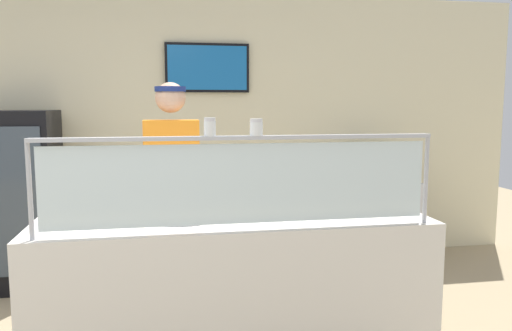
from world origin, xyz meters
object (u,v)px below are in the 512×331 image
(pepper_flake_shaker, at_px, (256,128))
(parmesan_shaker, at_px, (210,128))
(drink_fridge, at_px, (15,199))
(pizza_box_stack, at_px, (378,164))
(pizza_server, at_px, (182,212))
(worker_figure, at_px, (173,190))
(pizza_tray, at_px, (182,215))

(pepper_flake_shaker, bearing_deg, parmesan_shaker, 180.00)
(drink_fridge, distance_m, pizza_box_stack, 3.37)
(pizza_box_stack, bearing_deg, drink_fridge, 179.25)
(pepper_flake_shaker, xyz_separation_m, drink_fridge, (-1.77, 2.09, -0.71))
(pizza_server, xyz_separation_m, drink_fridge, (-1.40, 1.76, -0.21))
(worker_figure, xyz_separation_m, pizza_box_stack, (2.00, 1.06, 0.01))
(worker_figure, bearing_deg, pizza_box_stack, 27.76)
(pizza_tray, xyz_separation_m, pizza_server, (-0.00, -0.02, 0.02))
(parmesan_shaker, bearing_deg, worker_figure, 100.16)
(pizza_tray, relative_size, pepper_flake_shaker, 4.91)
(worker_figure, relative_size, pizza_box_stack, 3.60)
(pizza_server, distance_m, pepper_flake_shaker, 0.71)
(pizza_server, relative_size, parmesan_shaker, 2.99)
(pizza_server, height_order, pepper_flake_shaker, pepper_flake_shaker)
(parmesan_shaker, relative_size, pepper_flake_shaker, 1.07)
(pizza_box_stack, bearing_deg, parmesan_shaker, -131.79)
(pizza_tray, bearing_deg, pepper_flake_shaker, -42.61)
(pepper_flake_shaker, bearing_deg, pizza_tray, 137.39)
(parmesan_shaker, bearing_deg, pizza_server, 113.12)
(pepper_flake_shaker, distance_m, worker_figure, 1.18)
(parmesan_shaker, relative_size, worker_figure, 0.05)
(pepper_flake_shaker, bearing_deg, pizza_box_stack, 52.17)
(parmesan_shaker, bearing_deg, drink_fridge, 126.31)
(pizza_server, relative_size, drink_fridge, 0.18)
(parmesan_shaker, distance_m, pepper_flake_shaker, 0.24)
(pepper_flake_shaker, distance_m, pizza_box_stack, 2.63)
(worker_figure, bearing_deg, pepper_flake_shaker, -67.16)
(pizza_server, height_order, pizza_box_stack, pizza_box_stack)
(pizza_tray, distance_m, pizza_box_stack, 2.60)
(drink_fridge, relative_size, pizza_box_stack, 3.18)
(pizza_tray, relative_size, pizza_server, 1.53)
(pizza_server, distance_m, parmesan_shaker, 0.61)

